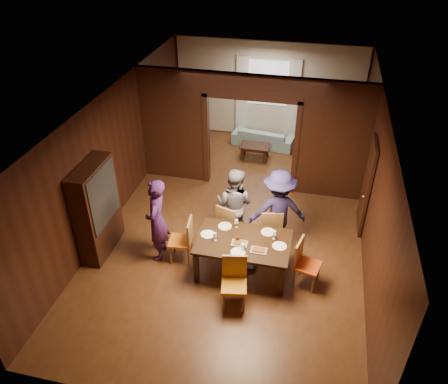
% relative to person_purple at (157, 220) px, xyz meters
% --- Properties ---
extents(floor, '(9.00, 9.00, 0.00)m').
position_rel_person_purple_xyz_m(floor, '(1.31, 1.43, -0.89)').
color(floor, '#4B2615').
rests_on(floor, ground).
extents(ceiling, '(5.50, 9.00, 0.02)m').
position_rel_person_purple_xyz_m(ceiling, '(1.31, 1.43, 2.01)').
color(ceiling, silver).
rests_on(ceiling, room_walls).
extents(room_walls, '(5.52, 9.01, 2.90)m').
position_rel_person_purple_xyz_m(room_walls, '(1.31, 3.32, 0.61)').
color(room_walls, black).
rests_on(room_walls, floor).
extents(person_purple, '(0.51, 0.70, 1.79)m').
position_rel_person_purple_xyz_m(person_purple, '(0.00, 0.00, 0.00)').
color(person_purple, '#3E1B51').
rests_on(person_purple, floor).
extents(person_grey, '(0.94, 0.81, 1.69)m').
position_rel_person_purple_xyz_m(person_grey, '(1.36, 0.92, -0.05)').
color(person_grey, slate).
rests_on(person_grey, floor).
extents(person_navy, '(1.30, 0.97, 1.79)m').
position_rel_person_purple_xyz_m(person_navy, '(2.27, 0.86, 0.00)').
color(person_navy, '#221C48').
rests_on(person_navy, floor).
extents(sofa, '(1.88, 0.95, 0.53)m').
position_rel_person_purple_xyz_m(sofa, '(1.34, 5.28, -0.63)').
color(sofa, '#86AAB0').
rests_on(sofa, floor).
extents(serving_bowl, '(0.30, 0.30, 0.07)m').
position_rel_person_purple_xyz_m(serving_bowl, '(1.86, 0.08, -0.10)').
color(serving_bowl, black).
rests_on(serving_bowl, dining_table).
extents(dining_table, '(1.77, 1.10, 0.76)m').
position_rel_person_purple_xyz_m(dining_table, '(1.74, -0.07, -0.51)').
color(dining_table, black).
rests_on(dining_table, floor).
extents(coffee_table, '(0.80, 0.50, 0.40)m').
position_rel_person_purple_xyz_m(coffee_table, '(1.21, 4.44, -0.69)').
color(coffee_table, black).
rests_on(coffee_table, floor).
extents(chair_left, '(0.49, 0.49, 0.97)m').
position_rel_person_purple_xyz_m(chair_left, '(0.46, 0.00, -0.41)').
color(chair_left, orange).
rests_on(chair_left, floor).
extents(chair_right, '(0.53, 0.53, 0.97)m').
position_rel_person_purple_xyz_m(chair_right, '(2.98, -0.14, -0.41)').
color(chair_right, '#DB4A14').
rests_on(chair_right, floor).
extents(chair_far_l, '(0.55, 0.55, 0.97)m').
position_rel_person_purple_xyz_m(chair_far_l, '(1.31, 0.77, -0.41)').
color(chair_far_l, '#E94A15').
rests_on(chair_far_l, floor).
extents(chair_far_r, '(0.53, 0.53, 0.97)m').
position_rel_person_purple_xyz_m(chair_far_r, '(2.14, 0.82, -0.41)').
color(chair_far_r, '#CE3F13').
rests_on(chair_far_r, floor).
extents(chair_near, '(0.51, 0.51, 0.97)m').
position_rel_person_purple_xyz_m(chair_near, '(1.74, -0.94, -0.41)').
color(chair_near, orange).
rests_on(chair_near, floor).
extents(hutch, '(0.40, 1.20, 2.00)m').
position_rel_person_purple_xyz_m(hutch, '(-1.22, -0.07, 0.11)').
color(hutch, black).
rests_on(hutch, floor).
extents(door_right, '(0.06, 0.90, 2.10)m').
position_rel_person_purple_xyz_m(door_right, '(4.01, 1.93, 0.16)').
color(door_right, black).
rests_on(door_right, floor).
extents(window_far, '(1.20, 0.03, 1.30)m').
position_rel_person_purple_xyz_m(window_far, '(1.31, 5.87, 0.81)').
color(window_far, silver).
rests_on(window_far, back_wall).
extents(curtain_left, '(0.35, 0.06, 2.40)m').
position_rel_person_purple_xyz_m(curtain_left, '(0.56, 5.83, 0.36)').
color(curtain_left, white).
rests_on(curtain_left, back_wall).
extents(curtain_right, '(0.35, 0.06, 2.40)m').
position_rel_person_purple_xyz_m(curtain_right, '(2.06, 5.83, 0.36)').
color(curtain_right, white).
rests_on(curtain_right, back_wall).
extents(plate_left, '(0.27, 0.27, 0.01)m').
position_rel_person_purple_xyz_m(plate_left, '(1.03, -0.05, -0.13)').
color(plate_left, white).
rests_on(plate_left, dining_table).
extents(plate_far_l, '(0.27, 0.27, 0.01)m').
position_rel_person_purple_xyz_m(plate_far_l, '(1.30, 0.27, -0.13)').
color(plate_far_l, silver).
rests_on(plate_far_l, dining_table).
extents(plate_far_r, '(0.27, 0.27, 0.01)m').
position_rel_person_purple_xyz_m(plate_far_r, '(2.15, 0.28, -0.13)').
color(plate_far_r, silver).
rests_on(plate_far_r, dining_table).
extents(plate_right, '(0.27, 0.27, 0.01)m').
position_rel_person_purple_xyz_m(plate_right, '(2.42, -0.08, -0.13)').
color(plate_right, white).
rests_on(plate_right, dining_table).
extents(plate_near, '(0.27, 0.27, 0.01)m').
position_rel_person_purple_xyz_m(plate_near, '(1.70, -0.42, -0.13)').
color(plate_near, white).
rests_on(plate_near, dining_table).
extents(platter_a, '(0.30, 0.20, 0.04)m').
position_rel_person_purple_xyz_m(platter_a, '(1.68, -0.17, -0.12)').
color(platter_a, gray).
rests_on(platter_a, dining_table).
extents(platter_b, '(0.30, 0.20, 0.04)m').
position_rel_person_purple_xyz_m(platter_b, '(2.06, -0.29, -0.12)').
color(platter_b, slate).
rests_on(platter_b, dining_table).
extents(wineglass_left, '(0.08, 0.08, 0.18)m').
position_rel_person_purple_xyz_m(wineglass_left, '(1.21, -0.18, -0.04)').
color(wineglass_left, silver).
rests_on(wineglass_left, dining_table).
extents(wineglass_far, '(0.08, 0.08, 0.18)m').
position_rel_person_purple_xyz_m(wineglass_far, '(1.53, 0.30, -0.04)').
color(wineglass_far, white).
rests_on(wineglass_far, dining_table).
extents(wineglass_right, '(0.08, 0.08, 0.18)m').
position_rel_person_purple_xyz_m(wineglass_right, '(2.29, 0.12, -0.04)').
color(wineglass_right, white).
rests_on(wineglass_right, dining_table).
extents(tumbler, '(0.07, 0.07, 0.14)m').
position_rel_person_purple_xyz_m(tumbler, '(1.78, -0.32, -0.06)').
color(tumbler, silver).
rests_on(tumbler, dining_table).
extents(condiment_jar, '(0.08, 0.08, 0.11)m').
position_rel_person_purple_xyz_m(condiment_jar, '(1.63, -0.09, -0.08)').
color(condiment_jar, '#472410').
rests_on(condiment_jar, dining_table).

